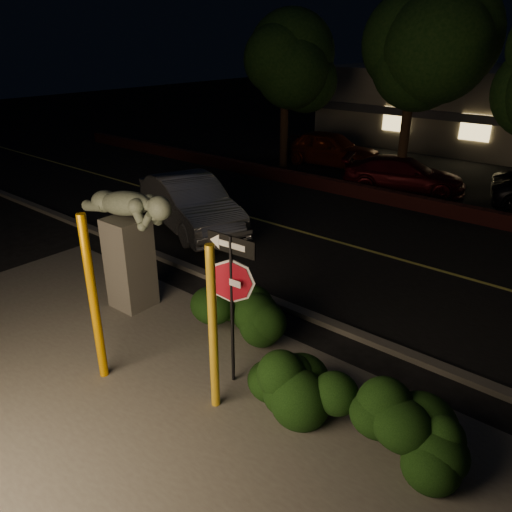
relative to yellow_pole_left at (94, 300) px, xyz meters
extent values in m
plane|color=black|center=(1.37, 11.08, -1.52)|extent=(90.00, 90.00, 0.00)
cube|color=#4C4944|center=(1.37, 0.08, -1.51)|extent=(14.00, 6.00, 0.02)
cube|color=black|center=(1.37, 8.08, -1.52)|extent=(80.00, 8.00, 0.01)
cube|color=#C5BE4F|center=(1.37, 8.08, -1.50)|extent=(80.00, 0.12, 0.00)
cube|color=#4C4944|center=(1.37, 3.98, -1.46)|extent=(80.00, 0.25, 0.12)
cube|color=#3F1514|center=(1.37, 12.38, -1.27)|extent=(40.00, 0.35, 0.50)
cube|color=black|center=(1.37, 18.08, -1.52)|extent=(40.00, 12.00, 0.01)
cube|color=#FFD87F|center=(-4.63, 21.03, 0.08)|extent=(1.40, 0.08, 1.20)
cube|color=#FFD87F|center=(-0.63, 21.03, 0.08)|extent=(1.40, 0.08, 1.20)
cylinder|color=black|center=(-6.63, 14.08, 0.35)|extent=(0.36, 0.36, 3.75)
ellipsoid|color=black|center=(-6.63, 14.08, 3.84)|extent=(4.60, 4.60, 4.14)
cylinder|color=black|center=(-1.13, 14.28, 0.60)|extent=(0.36, 0.36, 4.25)
ellipsoid|color=black|center=(-1.13, 14.28, 4.55)|extent=(5.20, 5.20, 4.68)
cylinder|color=#DA8D00|center=(0.00, 0.00, 0.00)|extent=(0.15, 0.15, 3.05)
cylinder|color=gold|center=(2.07, 0.72, -0.10)|extent=(0.14, 0.14, 2.85)
cylinder|color=black|center=(1.86, 1.37, -0.16)|extent=(0.06, 0.06, 2.73)
cube|color=white|center=(1.86, 1.37, 0.43)|extent=(0.41, 0.06, 0.12)
cube|color=black|center=(1.86, 1.37, 1.06)|extent=(0.92, 0.09, 0.29)
cube|color=white|center=(1.86, 1.37, 1.06)|extent=(0.58, 0.06, 0.12)
cube|color=#4C4944|center=(-1.66, 1.93, -0.49)|extent=(0.83, 0.83, 2.06)
sphere|color=slate|center=(-0.54, 1.97, 1.00)|extent=(0.48, 0.48, 0.48)
ellipsoid|color=black|center=(1.00, 2.54, -0.99)|extent=(2.24, 1.52, 1.07)
ellipsoid|color=black|center=(3.20, 1.44, -0.91)|extent=(1.91, 1.06, 1.23)
ellipsoid|color=black|center=(4.86, 1.66, -0.95)|extent=(1.88, 1.50, 1.14)
imported|color=silver|center=(-4.29, 6.17, -0.72)|extent=(5.19, 3.30, 1.61)
imported|color=maroon|center=(-5.42, 16.00, -0.73)|extent=(4.76, 2.23, 1.58)
imported|color=#38060B|center=(-0.94, 14.15, -0.86)|extent=(4.94, 3.31, 1.33)
camera|label=1|loc=(6.74, -3.85, 4.03)|focal=35.00mm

